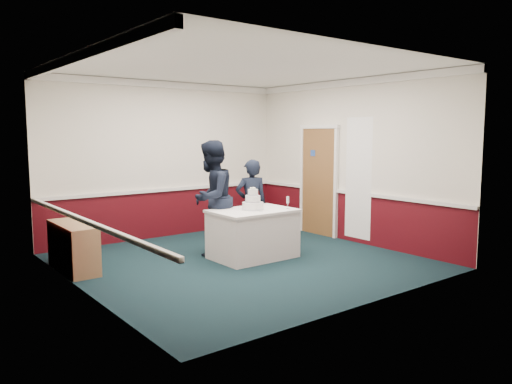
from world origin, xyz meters
TOP-DOWN VIEW (x-y plane):
  - ground at (0.00, 0.00)m, footprint 5.00×5.00m
  - room_shell at (0.08, 0.61)m, footprint 5.00×5.00m
  - sideboard at (-2.28, 1.11)m, footprint 0.41×1.20m
  - cake_table at (0.27, 0.09)m, footprint 1.32×0.92m
  - wedding_cake at (0.27, 0.09)m, footprint 0.35×0.35m
  - cake_knife at (0.24, -0.11)m, footprint 0.03×0.22m
  - champagne_flute at (0.77, -0.19)m, footprint 0.05×0.05m
  - person_man at (-0.13, 0.70)m, footprint 1.16×1.09m
  - person_woman at (0.70, 0.70)m, footprint 0.66×0.55m

SIDE VIEW (x-z plane):
  - ground at x=0.00m, z-range 0.00..0.00m
  - sideboard at x=-2.28m, z-range 0.00..0.70m
  - cake_table at x=0.27m, z-range 0.01..0.80m
  - person_woman at x=0.70m, z-range 0.00..1.56m
  - cake_knife at x=0.24m, z-range 0.79..0.79m
  - wedding_cake at x=0.27m, z-range 0.72..1.08m
  - champagne_flute at x=0.77m, z-range 0.83..1.03m
  - person_man at x=-0.13m, z-range 0.00..1.90m
  - room_shell at x=0.08m, z-range 0.47..3.47m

